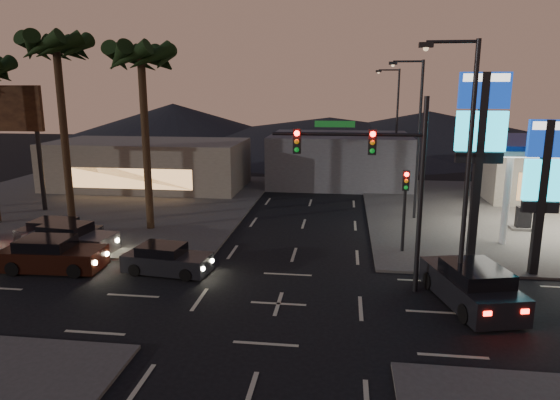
# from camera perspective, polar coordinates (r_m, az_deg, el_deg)

# --- Properties ---
(ground) EXTENTS (140.00, 140.00, 0.00)m
(ground) POSITION_cam_1_polar(r_m,az_deg,el_deg) (20.03, -0.18, -11.78)
(ground) COLOR black
(ground) RESTS_ON ground
(corner_lot_ne) EXTENTS (24.00, 24.00, 0.12)m
(corner_lot_ne) POSITION_cam_1_polar(r_m,az_deg,el_deg) (37.61, 28.38, -1.57)
(corner_lot_ne) COLOR #47443F
(corner_lot_ne) RESTS_ON ground
(corner_lot_nw) EXTENTS (24.00, 24.00, 0.12)m
(corner_lot_nw) POSITION_cam_1_polar(r_m,az_deg,el_deg) (39.61, -20.50, -0.19)
(corner_lot_nw) COLOR #47443F
(corner_lot_nw) RESTS_ON ground
(convenience_store) EXTENTS (10.00, 6.00, 4.00)m
(convenience_store) POSITION_cam_1_polar(r_m,az_deg,el_deg) (42.55, 28.82, 2.54)
(convenience_store) COLOR #726B5B
(convenience_store) RESTS_ON ground
(pylon_sign_tall) EXTENTS (2.20, 0.35, 9.00)m
(pylon_sign_tall) POSITION_cam_1_polar(r_m,az_deg,el_deg) (24.44, 21.99, 7.29)
(pylon_sign_tall) COLOR black
(pylon_sign_tall) RESTS_ON ground
(pylon_sign_short) EXTENTS (1.60, 0.35, 7.00)m
(pylon_sign_short) POSITION_cam_1_polar(r_m,az_deg,el_deg) (24.44, 27.91, 2.62)
(pylon_sign_short) COLOR black
(pylon_sign_short) RESTS_ON ground
(traffic_signal_mast) EXTENTS (6.10, 0.39, 8.00)m
(traffic_signal_mast) POSITION_cam_1_polar(r_m,az_deg,el_deg) (20.35, 11.13, 3.76)
(traffic_signal_mast) COLOR black
(traffic_signal_mast) RESTS_ON ground
(pedestal_signal) EXTENTS (0.32, 0.39, 4.30)m
(pedestal_signal) POSITION_cam_1_polar(r_m,az_deg,el_deg) (25.82, 14.10, 0.26)
(pedestal_signal) COLOR black
(pedestal_signal) RESTS_ON ground
(streetlight_near) EXTENTS (2.14, 0.25, 10.00)m
(streetlight_near) POSITION_cam_1_polar(r_m,az_deg,el_deg) (19.75, 20.21, 4.40)
(streetlight_near) COLOR black
(streetlight_near) RESTS_ON ground
(streetlight_mid) EXTENTS (2.14, 0.25, 10.00)m
(streetlight_mid) POSITION_cam_1_polar(r_m,az_deg,el_deg) (32.49, 15.27, 7.64)
(streetlight_mid) COLOR black
(streetlight_mid) RESTS_ON ground
(streetlight_far) EXTENTS (2.14, 0.25, 10.00)m
(streetlight_far) POSITION_cam_1_polar(r_m,az_deg,el_deg) (46.37, 12.98, 9.11)
(streetlight_far) COLOR black
(streetlight_far) RESTS_ON ground
(palm_a) EXTENTS (4.41, 4.41, 10.86)m
(palm_a) POSITION_cam_1_polar(r_m,az_deg,el_deg) (29.88, -15.55, 14.36)
(palm_a) COLOR black
(palm_a) RESTS_ON ground
(palm_b) EXTENTS (4.41, 4.41, 11.46)m
(palm_b) POSITION_cam_1_polar(r_m,az_deg,el_deg) (32.15, -24.13, 14.56)
(palm_b) COLOR black
(palm_b) RESTS_ON ground
(billboard) EXTENTS (6.00, 0.30, 8.50)m
(billboard) POSITION_cam_1_polar(r_m,az_deg,el_deg) (38.67, -29.27, 8.13)
(billboard) COLOR black
(billboard) RESTS_ON ground
(building_far_west) EXTENTS (16.00, 8.00, 4.00)m
(building_far_west) POSITION_cam_1_polar(r_m,az_deg,el_deg) (43.77, -14.74, 3.93)
(building_far_west) COLOR #726B5B
(building_far_west) RESTS_ON ground
(building_far_mid) EXTENTS (12.00, 9.00, 4.40)m
(building_far_mid) POSITION_cam_1_polar(r_m,az_deg,el_deg) (44.51, 6.82, 4.65)
(building_far_mid) COLOR #4C4C51
(building_far_mid) RESTS_ON ground
(hill_left) EXTENTS (40.00, 40.00, 6.00)m
(hill_left) POSITION_cam_1_polar(r_m,az_deg,el_deg) (82.93, -12.05, 8.66)
(hill_left) COLOR black
(hill_left) RESTS_ON ground
(hill_right) EXTENTS (50.00, 50.00, 5.00)m
(hill_right) POSITION_cam_1_polar(r_m,az_deg,el_deg) (79.31, 16.68, 7.88)
(hill_right) COLOR black
(hill_right) RESTS_ON ground
(hill_center) EXTENTS (60.00, 60.00, 4.00)m
(hill_center) POSITION_cam_1_polar(r_m,az_deg,el_deg) (78.38, 5.67, 7.92)
(hill_center) COLOR black
(hill_center) RESTS_ON ground
(car_lane_a_front) EXTENTS (4.17, 2.11, 1.31)m
(car_lane_a_front) POSITION_cam_1_polar(r_m,az_deg,el_deg) (23.60, -12.86, -6.67)
(car_lane_a_front) COLOR black
(car_lane_a_front) RESTS_ON ground
(car_lane_a_mid) EXTENTS (4.79, 2.15, 1.54)m
(car_lane_a_mid) POSITION_cam_1_polar(r_m,az_deg,el_deg) (25.61, -24.63, -5.75)
(car_lane_a_mid) COLOR black
(car_lane_a_mid) RESTS_ON ground
(car_lane_b_front) EXTENTS (4.75, 2.38, 1.50)m
(car_lane_b_front) POSITION_cam_1_polar(r_m,az_deg,el_deg) (27.93, -22.81, -4.15)
(car_lane_b_front) COLOR #4D4C4E
(car_lane_b_front) RESTS_ON ground
(car_lane_b_mid) EXTENTS (4.38, 1.94, 1.41)m
(car_lane_b_mid) POSITION_cam_1_polar(r_m,az_deg,el_deg) (29.46, -24.01, -3.51)
(car_lane_b_mid) COLOR black
(car_lane_b_mid) RESTS_ON ground
(suv_station) EXTENTS (3.27, 5.36, 1.68)m
(suv_station) POSITION_cam_1_polar(r_m,az_deg,el_deg) (21.04, 21.02, -9.13)
(suv_station) COLOR black
(suv_station) RESTS_ON ground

